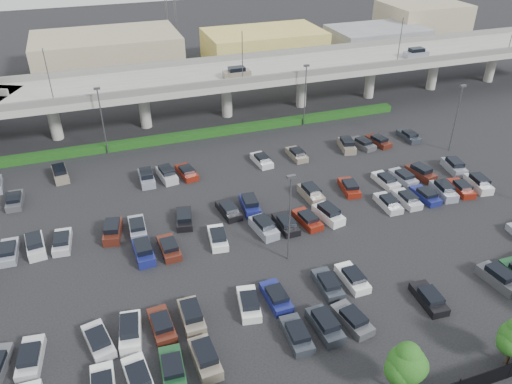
% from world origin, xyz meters
% --- Properties ---
extents(ground, '(280.00, 280.00, 0.00)m').
position_xyz_m(ground, '(0.00, 0.00, 0.00)').
color(ground, black).
extents(overpass, '(150.00, 13.00, 15.80)m').
position_xyz_m(overpass, '(-0.21, 31.99, 6.97)').
color(overpass, gray).
rests_on(overpass, ground).
extents(hedge, '(66.00, 1.60, 1.10)m').
position_xyz_m(hedge, '(0.00, 25.00, 0.55)').
color(hedge, '#133D11').
rests_on(hedge, ground).
extents(tree_row, '(65.07, 3.66, 5.94)m').
position_xyz_m(tree_row, '(0.70, -26.53, 3.52)').
color(tree_row, '#332316').
rests_on(tree_row, ground).
extents(parked_cars, '(63.06, 41.62, 1.67)m').
position_xyz_m(parked_cars, '(0.29, -4.06, 0.62)').
color(parked_cars, '#4E1E14').
rests_on(parked_cars, ground).
extents(light_poles, '(66.90, 48.38, 10.30)m').
position_xyz_m(light_poles, '(-4.13, 2.00, 6.24)').
color(light_poles, '#49494E').
rests_on(light_poles, ground).
extents(distant_buildings, '(138.00, 24.00, 9.00)m').
position_xyz_m(distant_buildings, '(12.38, 61.81, 3.74)').
color(distant_buildings, gray).
rests_on(distant_buildings, ground).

